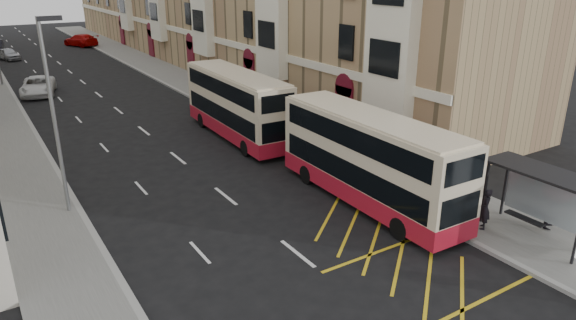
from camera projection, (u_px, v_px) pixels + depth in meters
ground at (370, 311)px, 15.65m from camera, size 200.00×200.00×0.00m
pavement_right at (207, 91)px, 43.36m from camera, size 4.00×120.00×0.15m
pavement_left at (1, 118)px, 35.57m from camera, size 3.00×120.00×0.15m
kerb_right at (185, 94)px, 42.35m from camera, size 0.25×120.00×0.15m
kerb_left at (25, 115)px, 36.33m from camera, size 0.25×120.00×0.15m
road_markings at (72, 73)px, 51.22m from camera, size 10.00×110.00×0.01m
bus_shelter at (554, 192)px, 18.78m from camera, size 1.65×4.25×2.70m
guard_railing at (392, 181)px, 23.03m from camera, size 0.06×6.56×1.01m
street_lamp_near at (54, 108)px, 20.32m from camera, size 0.93×0.18×8.00m
double_decker_front at (369, 160)px, 22.18m from camera, size 2.48×10.17×4.04m
double_decker_rear at (237, 105)px, 31.00m from camera, size 2.66×10.25×4.06m
pedestrian_near at (485, 209)px, 20.06m from camera, size 0.72×0.70×1.66m
pedestrian_mid at (553, 208)px, 20.14m from camera, size 0.98×0.88×1.66m
pedestrian_far at (392, 167)px, 24.32m from camera, size 1.06×0.80×1.67m
white_van at (38, 86)px, 42.23m from camera, size 3.53×5.71×1.47m
car_silver at (8, 54)px, 58.44m from camera, size 2.53×4.18×1.33m
car_red at (81, 40)px, 68.74m from camera, size 4.17×5.99×1.61m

